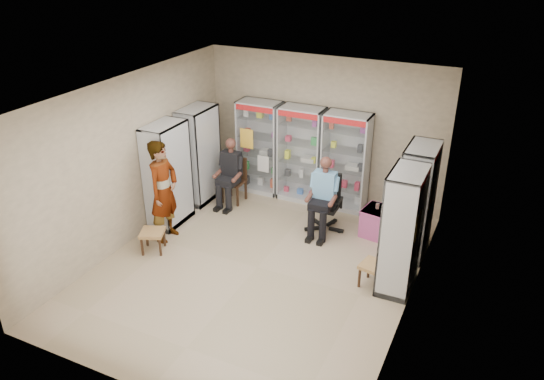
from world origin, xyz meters
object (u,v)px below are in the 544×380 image
at_px(cabinet_right_far, 416,201).
at_px(pink_trunk, 379,223).
at_px(seated_shopkeeper, 325,197).
at_px(standing_man, 164,191).
at_px(woven_stool_a, 373,275).
at_px(cabinet_right_near, 402,231).
at_px(office_chair, 325,203).
at_px(cabinet_left_far, 199,155).
at_px(cabinet_back_right, 345,162).
at_px(cabinet_back_mid, 301,154).
at_px(woven_stool_b, 153,241).
at_px(cabinet_left_near, 168,175).
at_px(wooden_chair, 234,181).
at_px(cabinet_back_left, 260,147).

distance_m(cabinet_right_far, pink_trunk, 1.04).
height_order(cabinet_right_far, seated_shopkeeper, cabinet_right_far).
bearing_deg(cabinet_right_far, standing_man, 108.80).
bearing_deg(seated_shopkeeper, woven_stool_a, -45.86).
height_order(cabinet_right_far, cabinet_right_near, same).
distance_m(cabinet_right_near, woven_stool_a, 0.88).
relative_size(seated_shopkeeper, pink_trunk, 2.55).
bearing_deg(woven_stool_a, office_chair, 134.41).
height_order(cabinet_left_far, standing_man, cabinet_left_far).
bearing_deg(woven_stool_a, standing_man, -177.67).
relative_size(cabinet_back_right, pink_trunk, 3.59).
relative_size(cabinet_right_far, office_chair, 1.79).
distance_m(cabinet_back_mid, office_chair, 1.46).
xyz_separation_m(woven_stool_a, woven_stool_b, (-3.80, -0.65, -0.00)).
relative_size(cabinet_right_far, cabinet_left_near, 1.00).
xyz_separation_m(wooden_chair, woven_stool_a, (3.45, -1.67, -0.27)).
bearing_deg(seated_shopkeeper, cabinet_back_mid, 128.88).
bearing_deg(woven_stool_a, seated_shopkeeper, 135.49).
bearing_deg(office_chair, cabinet_left_near, -162.01).
distance_m(cabinet_right_near, woven_stool_b, 4.29).
bearing_deg(cabinet_right_far, cabinet_back_right, 55.27).
height_order(cabinet_back_left, cabinet_left_far, same).
bearing_deg(cabinet_back_left, cabinet_right_far, -17.75).
distance_m(wooden_chair, office_chair, 2.15).
distance_m(cabinet_right_far, cabinet_left_near, 4.55).
height_order(cabinet_back_mid, pink_trunk, cabinet_back_mid).
height_order(cabinet_right_near, cabinet_left_near, same).
height_order(wooden_chair, office_chair, office_chair).
bearing_deg(pink_trunk, cabinet_back_left, 164.05).
bearing_deg(cabinet_back_left, cabinet_back_mid, 0.00).
bearing_deg(woven_stool_a, cabinet_left_near, 174.94).
relative_size(wooden_chair, office_chair, 0.84).
distance_m(cabinet_back_right, seated_shopkeeper, 1.13).
distance_m(cabinet_back_mid, cabinet_right_far, 2.82).
bearing_deg(cabinet_right_near, seated_shopkeeper, 55.53).
bearing_deg(office_chair, woven_stool_a, -46.94).
bearing_deg(standing_man, pink_trunk, -64.19).
bearing_deg(standing_man, cabinet_back_right, -45.48).
xyz_separation_m(cabinet_back_mid, cabinet_right_far, (2.58, -1.13, 0.00)).
xyz_separation_m(cabinet_left_near, office_chair, (2.81, 0.99, -0.44)).
bearing_deg(cabinet_right_near, standing_man, 94.41).
bearing_deg(cabinet_left_far, standing_man, 9.79).
relative_size(cabinet_right_near, cabinet_left_near, 1.00).
bearing_deg(cabinet_back_left, cabinet_back_right, 0.00).
height_order(cabinet_right_near, woven_stool_b, cabinet_right_near).
height_order(cabinet_right_near, cabinet_left_far, same).
distance_m(cabinet_left_near, wooden_chair, 1.56).
relative_size(cabinet_back_mid, woven_stool_a, 5.00).
relative_size(cabinet_left_near, woven_stool_b, 5.02).
height_order(cabinet_back_right, office_chair, cabinet_back_right).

